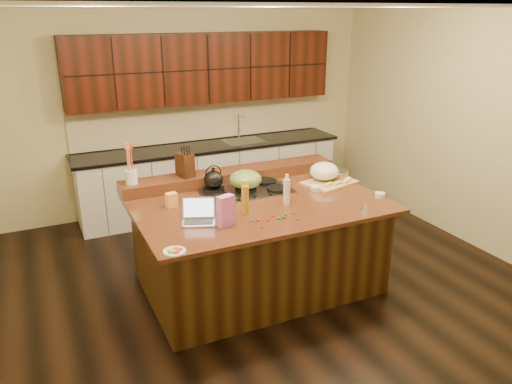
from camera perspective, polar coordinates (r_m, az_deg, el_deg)
name	(u,v)px	position (r m, az deg, el deg)	size (l,w,h in m)	color
room	(258,159)	(4.73, 0.26, 3.80)	(5.52, 5.02, 2.72)	black
island	(258,243)	(5.05, 0.24, -5.90)	(2.40, 1.60, 0.92)	black
back_ledge	(231,175)	(5.45, -2.89, 1.93)	(2.40, 0.30, 0.12)	black
cooktop	(246,190)	(5.12, -1.18, 0.19)	(0.92, 0.52, 0.05)	gray
back_counter	(209,141)	(6.92, -5.40, 5.84)	(3.70, 0.66, 2.40)	silver
kettle	(213,180)	(5.09, -4.88, 1.43)	(0.20, 0.20, 0.18)	black
green_bowl	(246,179)	(5.08, -1.19, 1.47)	(0.33, 0.33, 0.18)	olive
laptop	(199,215)	(4.42, -6.57, -2.68)	(0.36, 0.32, 0.20)	#B7B7BC
oil_bottle	(245,200)	(4.53, -1.24, -0.89)	(0.07, 0.07, 0.27)	#BA8120
vinegar_bottle	(287,192)	(4.76, 3.52, 0.03)	(0.06, 0.06, 0.25)	silver
wooden_tray	(325,174)	(5.43, 7.94, 2.08)	(0.62, 0.52, 0.22)	tan
ramekin_a	(380,195)	(5.12, 13.98, -0.33)	(0.10, 0.10, 0.04)	white
ramekin_b	(315,188)	(5.19, 6.82, 0.43)	(0.10, 0.10, 0.04)	white
ramekin_c	(346,179)	(5.51, 10.29, 1.42)	(0.10, 0.10, 0.04)	white
strainer_bowl	(337,175)	(5.56, 9.27, 1.90)	(0.24, 0.24, 0.09)	#996B3F
kitchen_timer	(365,206)	(4.75, 12.34, -1.62)	(0.08, 0.08, 0.07)	silver
pink_bag	(226,211)	(4.28, -3.49, -2.17)	(0.15, 0.08, 0.27)	#D062B0
candy_plate	(175,251)	(3.92, -9.29, -6.71)	(0.18, 0.18, 0.01)	white
package_box	(172,200)	(4.77, -9.62, -0.92)	(0.10, 0.07, 0.14)	#F3A756
utensil_crock	(131,177)	(5.13, -14.06, 1.68)	(0.12, 0.12, 0.14)	white
knife_block	(185,165)	(5.23, -8.12, 3.07)	(0.12, 0.20, 0.25)	black
gumdrop_0	(294,213)	(4.57, 4.34, -2.46)	(0.02, 0.02, 0.02)	red
gumdrop_1	(297,219)	(4.45, 4.72, -3.07)	(0.02, 0.02, 0.02)	#198C26
gumdrop_2	(268,220)	(4.41, 1.37, -3.25)	(0.02, 0.02, 0.02)	red
gumdrop_3	(280,218)	(4.46, 2.78, -3.01)	(0.02, 0.02, 0.02)	#198C26
gumdrop_4	(258,220)	(4.41, 0.22, -3.22)	(0.02, 0.02, 0.02)	red
gumdrop_5	(286,214)	(4.54, 3.40, -2.56)	(0.02, 0.02, 0.02)	#198C26
gumdrop_6	(282,216)	(4.51, 3.00, -2.73)	(0.02, 0.02, 0.02)	red
gumdrop_7	(252,220)	(4.41, -0.50, -3.24)	(0.02, 0.02, 0.02)	#198C26
gumdrop_8	(272,216)	(4.51, 1.86, -2.72)	(0.02, 0.02, 0.02)	red
gumdrop_9	(278,218)	(4.46, 2.51, -3.00)	(0.02, 0.02, 0.02)	#198C26
gumdrop_10	(285,218)	(4.47, 3.35, -2.94)	(0.02, 0.02, 0.02)	red
gumdrop_11	(259,219)	(4.43, 0.32, -3.16)	(0.02, 0.02, 0.02)	#198C26
gumdrop_12	(261,227)	(4.27, 0.63, -4.06)	(0.02, 0.02, 0.02)	red
gumdrop_13	(283,217)	(4.49, 3.12, -2.85)	(0.02, 0.02, 0.02)	#198C26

